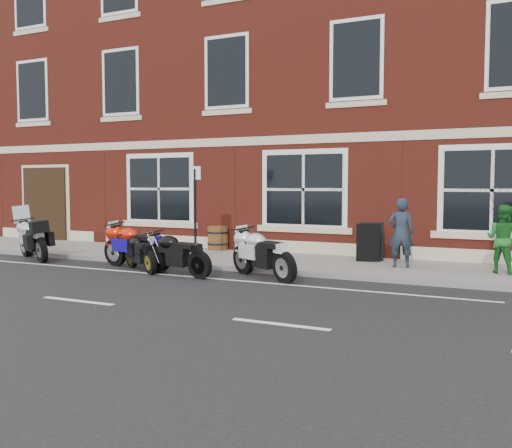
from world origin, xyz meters
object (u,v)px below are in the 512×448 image
object	(u,v)px
moto_sport_silver	(263,252)
barrel_planter	(218,238)
moto_sport_black	(141,251)
pedestrian_left	(401,233)
pedestrian_right	(503,239)
moto_touring_silver	(33,238)
parking_sign	(195,206)
a_board_sign	(370,242)
moto_naked_black	(176,252)
moto_sport_red	(136,245)

from	to	relation	value
moto_sport_silver	barrel_planter	distance (m)	4.75
moto_sport_silver	moto_sport_black	bearing A→B (deg)	124.65
moto_sport_silver	pedestrian_left	distance (m)	3.45
moto_sport_silver	pedestrian_right	distance (m)	5.39
moto_touring_silver	parking_sign	size ratio (longest dim) A/B	0.85
a_board_sign	parking_sign	size ratio (longest dim) A/B	0.41
moto_sport_silver	pedestrian_right	world-z (taller)	pedestrian_right
a_board_sign	moto_touring_silver	bearing A→B (deg)	-179.04
moto_touring_silver	moto_naked_black	world-z (taller)	moto_touring_silver
a_board_sign	parking_sign	world-z (taller)	parking_sign
parking_sign	moto_sport_black	bearing A→B (deg)	-107.06
moto_naked_black	moto_sport_silver	bearing A→B (deg)	-63.78
moto_naked_black	parking_sign	xyz separation A→B (m)	(-0.63, 1.88, 1.01)
pedestrian_right	barrel_planter	xyz separation A→B (m)	(-8.05, 1.25, -0.41)
barrel_planter	pedestrian_right	bearing A→B (deg)	-8.84
a_board_sign	barrel_planter	distance (m)	4.91
barrel_planter	a_board_sign	bearing A→B (deg)	-7.38
moto_sport_black	pedestrian_left	distance (m)	6.33
moto_naked_black	parking_sign	world-z (taller)	parking_sign
moto_naked_black	a_board_sign	size ratio (longest dim) A/B	2.05
pedestrian_left	a_board_sign	xyz separation A→B (m)	(-0.93, 0.71, -0.33)
moto_sport_red	moto_naked_black	bearing A→B (deg)	-98.10
moto_naked_black	barrel_planter	size ratio (longest dim) A/B	2.86
moto_sport_black	moto_sport_silver	size ratio (longest dim) A/B	0.79
moto_touring_silver	moto_sport_red	size ratio (longest dim) A/B	0.91
pedestrian_right	parking_sign	xyz separation A→B (m)	(-7.49, -0.95, 0.66)
moto_touring_silver	moto_sport_black	world-z (taller)	moto_touring_silver
moto_sport_black	a_board_sign	distance (m)	5.83
pedestrian_right	barrel_planter	size ratio (longest dim) A/B	2.14
pedestrian_left	moto_sport_silver	bearing A→B (deg)	27.62
moto_sport_red	pedestrian_right	xyz separation A→B (m)	(8.40, 2.31, 0.30)
moto_sport_silver	a_board_sign	distance (m)	3.37
moto_sport_black	moto_naked_black	size ratio (longest dim) A/B	0.79
barrel_planter	moto_touring_silver	bearing A→B (deg)	-140.29
moto_naked_black	parking_sign	bearing A→B (deg)	29.63
pedestrian_left	pedestrian_right	size ratio (longest dim) A/B	1.08
barrel_planter	parking_sign	bearing A→B (deg)	-75.73
moto_naked_black	pedestrian_right	size ratio (longest dim) A/B	1.34
pedestrian_left	a_board_sign	size ratio (longest dim) A/B	1.66
pedestrian_left	moto_sport_red	bearing A→B (deg)	7.58
moto_touring_silver	moto_sport_silver	world-z (taller)	moto_touring_silver
a_board_sign	barrel_planter	world-z (taller)	a_board_sign
moto_naked_black	a_board_sign	xyz separation A→B (m)	(3.68, 3.45, 0.09)
a_board_sign	moto_naked_black	bearing A→B (deg)	-153.02
moto_sport_silver	pedestrian_left	size ratio (longest dim) A/B	1.23
moto_touring_silver	pedestrian_right	size ratio (longest dim) A/B	1.36
barrel_planter	moto_sport_silver	bearing A→B (deg)	-48.12
moto_sport_black	pedestrian_right	size ratio (longest dim) A/B	1.05
pedestrian_left	barrel_planter	world-z (taller)	pedestrian_left
moto_sport_black	moto_touring_silver	bearing A→B (deg)	115.92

